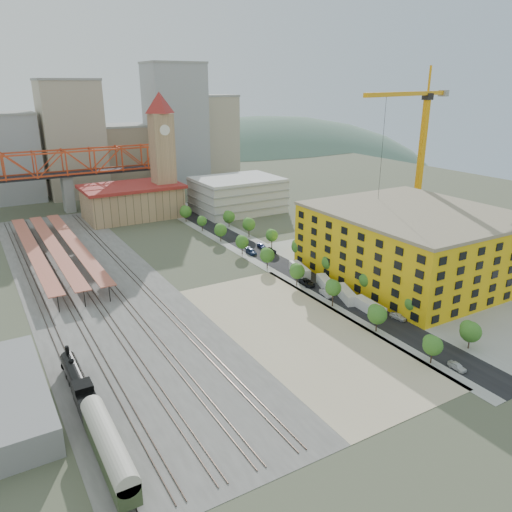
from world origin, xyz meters
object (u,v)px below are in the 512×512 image
site_trailer_b (346,294)px  site_trailer_d (300,270)px  construction_building (413,244)px  car_0 (457,367)px  clock_tower (162,143)px  site_trailer_c (326,284)px  site_trailer_a (369,307)px  coach (109,448)px  locomotive (79,385)px  tower_crane (419,137)px

site_trailer_b → site_trailer_d: bearing=109.1°
construction_building → car_0: 49.42m
clock_tower → construction_building: bearing=-71.2°
clock_tower → car_0: clock_tower is taller
site_trailer_d → car_0: size_ratio=2.53×
construction_building → site_trailer_d: construction_building is taller
car_0 → site_trailer_c: bearing=88.6°
clock_tower → construction_building: size_ratio=1.03×
clock_tower → site_trailer_c: size_ratio=5.55×
site_trailer_a → site_trailer_b: size_ratio=0.97×
site_trailer_b → site_trailer_d: site_trailer_d is taller
coach → locomotive: bearing=90.0°
site_trailer_c → site_trailer_d: site_trailer_d is taller
locomotive → clock_tower: bearing=62.6°
tower_crane → site_trailer_c: bearing=-159.5°
locomotive → tower_crane: 124.93m
site_trailer_b → locomotive: bearing=-153.7°
coach → site_trailer_c: coach is taller
coach → site_trailer_b: coach is taller
coach → site_trailer_c: bearing=28.5°
site_trailer_a → tower_crane: bearing=38.5°
site_trailer_a → site_trailer_b: (0.00, 8.49, 0.04)m
tower_crane → site_trailer_a: size_ratio=6.05×
locomotive → site_trailer_b: size_ratio=2.43×
coach → clock_tower: bearing=66.2°
locomotive → site_trailer_c: locomotive is taller
car_0 → site_trailer_a: bearing=86.2°
coach → car_0: bearing=-7.1°
clock_tower → car_0: size_ratio=13.65×
site_trailer_a → car_0: bearing=-92.9°
clock_tower → locomotive: 128.65m
site_trailer_b → site_trailer_c: (0.00, 7.92, -0.02)m
locomotive → site_trailer_c: 67.99m
tower_crane → locomotive: bearing=-163.3°
tower_crane → site_trailer_c: tower_crane is taller
clock_tower → site_trailer_a: bearing=-85.9°
tower_crane → site_trailer_b: tower_crane is taller
construction_building → coach: bearing=-161.2°
locomotive → site_trailer_b: bearing=7.2°
tower_crane → site_trailer_d: size_ratio=5.84×
locomotive → site_trailer_c: (66.00, 16.29, -0.88)m
coach → car_0: (63.00, -7.80, -2.58)m
site_trailer_c → site_trailer_a: bearing=-70.3°
site_trailer_d → coach: bearing=-132.3°
construction_building → site_trailer_c: bearing=170.1°
construction_building → car_0: (-29.00, -39.05, -8.76)m
site_trailer_b → car_0: (-3.00, -35.68, -0.66)m
site_trailer_c → site_trailer_d: (0.00, 11.93, 0.03)m
locomotive → tower_crane: (115.51, 34.75, 32.51)m
construction_building → tower_crane: size_ratio=0.90×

